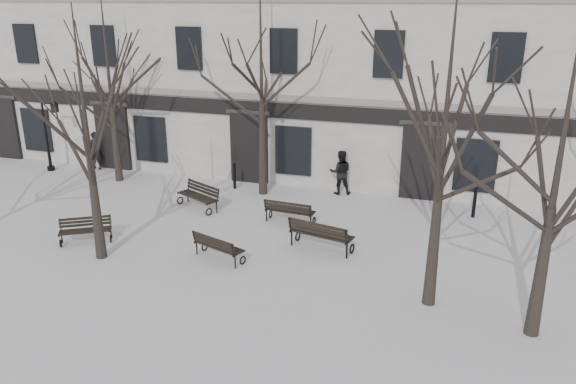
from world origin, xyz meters
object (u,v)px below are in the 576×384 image
at_px(bench_0, 85,229).
at_px(bench_4, 289,211).
at_px(bench_2, 321,234).
at_px(tree_3, 563,137).
at_px(bench_3, 199,195).
at_px(bench_1, 218,246).
at_px(lamp_post, 50,131).
at_px(tree_2, 446,114).
at_px(tree_1, 84,107).

bearing_deg(bench_0, bench_4, 0.01).
xyz_separation_m(bench_0, bench_2, (7.24, 1.63, 0.11)).
xyz_separation_m(tree_3, bench_3, (-10.93, 5.13, -4.17)).
distance_m(bench_1, bench_4, 3.54).
bearing_deg(bench_3, lamp_post, -169.37).
bearing_deg(lamp_post, bench_1, -29.70).
xyz_separation_m(tree_3, lamp_post, (-19.16, 7.43, -2.83)).
xyz_separation_m(tree_2, tree_3, (2.37, -0.70, -0.20)).
relative_size(tree_1, tree_3, 0.97).
xyz_separation_m(bench_2, bench_4, (-1.54, 1.77, -0.07)).
height_order(bench_2, lamp_post, lamp_post).
bearing_deg(tree_2, bench_0, 176.81).
relative_size(bench_3, lamp_post, 0.59).
xyz_separation_m(tree_3, bench_0, (-13.02, 1.30, -4.23)).
bearing_deg(tree_3, bench_1, 170.93).
xyz_separation_m(tree_1, bench_0, (-1.11, 0.80, -4.10)).
height_order(tree_2, tree_3, tree_2).
relative_size(tree_2, lamp_post, 2.46).
distance_m(tree_2, bench_2, 5.94).
bearing_deg(bench_1, tree_3, -169.76).
relative_size(tree_1, bench_3, 3.86).
relative_size(bench_4, lamp_post, 0.55).
relative_size(tree_3, bench_3, 3.97).
bearing_deg(tree_1, bench_0, 144.15).
bearing_deg(lamp_post, bench_3, -15.68).
relative_size(tree_2, bench_3, 4.15).
xyz_separation_m(bench_1, lamp_post, (-10.65, 6.08, 1.39)).
bearing_deg(tree_2, bench_4, 141.14).
bearing_deg(lamp_post, bench_0, -45.01).
bearing_deg(tree_3, bench_0, 174.31).
height_order(tree_2, bench_0, tree_2).
xyz_separation_m(bench_0, lamp_post, (-6.13, 6.14, 1.40)).
bearing_deg(tree_1, bench_3, 78.05).
distance_m(tree_1, tree_2, 9.55).
bearing_deg(bench_2, tree_2, 159.34).
distance_m(bench_2, bench_4, 2.35).
bearing_deg(bench_2, bench_3, -10.76).
relative_size(bench_1, bench_3, 0.91).
distance_m(tree_2, bench_1, 7.59).
bearing_deg(tree_1, tree_2, 1.24).
bearing_deg(bench_1, bench_0, 20.08).
xyz_separation_m(tree_2, bench_2, (-3.41, 2.22, -4.33)).
bearing_deg(bench_0, lamp_post, 104.19).
relative_size(bench_0, bench_4, 0.93).
bearing_deg(bench_3, tree_3, 1.20).
relative_size(bench_0, lamp_post, 0.51).
bearing_deg(lamp_post, bench_4, -13.04).
height_order(tree_1, lamp_post, tree_1).
distance_m(bench_1, lamp_post, 12.34).
bearing_deg(bench_2, lamp_post, -6.26).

